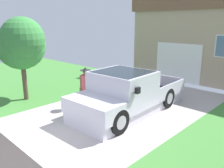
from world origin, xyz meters
The scene contains 5 objects.
pickup_truck centered at (0.34, 3.88, 0.72)m, with size 2.32×5.10×1.64m.
person_with_hat centered at (-1.22, 3.33, 0.92)m, with size 0.48×0.43×1.64m.
handbag centered at (-1.15, 3.01, 0.14)m, with size 0.39×0.15×0.46m.
house_with_garage centered at (0.51, 12.65, 2.38)m, with size 9.20×6.08×4.72m.
front_yard_tree centered at (-3.81, 2.07, 2.50)m, with size 2.31×2.04×3.57m.
Camera 1 is at (5.63, -2.26, 3.33)m, focal length 36.75 mm.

